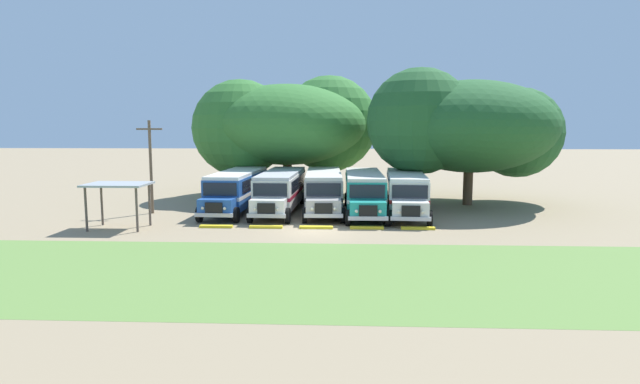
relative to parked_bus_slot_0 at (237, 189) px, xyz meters
The scene contains 16 objects.
ground_plane 9.84m from the parked_bus_slot_0, 50.85° to the right, with size 220.00×220.00×0.00m, color #937F60.
foreground_grass_strip 17.48m from the parked_bus_slot_0, 69.38° to the right, with size 80.00×11.29×0.01m, color olive.
parked_bus_slot_0 is the anchor object (origin of this frame).
parked_bus_slot_1 3.21m from the parked_bus_slot_0, ahead, with size 3.00×10.88×2.82m.
parked_bus_slot_2 6.31m from the parked_bus_slot_0, ahead, with size 3.03×10.89×2.82m.
parked_bus_slot_3 9.22m from the parked_bus_slot_0, ahead, with size 2.75×10.85×2.82m.
parked_bus_slot_4 12.14m from the parked_bus_slot_0, ahead, with size 3.24×10.92×2.82m.
curb_wheelstop_0 6.79m from the parked_bus_slot_0, 89.33° to the right, with size 2.00×0.36×0.15m, color yellow.
curb_wheelstop_1 7.46m from the parked_bus_slot_0, 64.87° to the right, with size 2.00×0.36×0.15m, color yellow.
curb_wheelstop_2 9.15m from the parked_bus_slot_0, 47.19° to the right, with size 2.00×0.36×0.15m, color yellow.
curb_wheelstop_3 11.40m from the parked_bus_slot_0, 35.86° to the right, with size 2.00×0.36×0.15m, color yellow.
curb_wheelstop_4 13.95m from the parked_bus_slot_0, 28.51° to the right, with size 2.00×0.36×0.15m, color yellow.
broad_shade_tree 10.62m from the parked_bus_slot_0, 72.83° to the left, with size 15.90×15.17×10.57m.
secondary_tree 18.14m from the parked_bus_slot_0, 12.37° to the left, with size 15.65×13.12×10.40m.
utility_pole 6.20m from the parked_bus_slot_0, 164.09° to the right, with size 1.80×0.20×6.49m.
waiting_shelter 9.13m from the parked_bus_slot_0, 128.49° to the right, with size 3.60×2.60×2.72m.
Camera 1 is at (1.69, -29.96, 6.13)m, focal length 29.50 mm.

